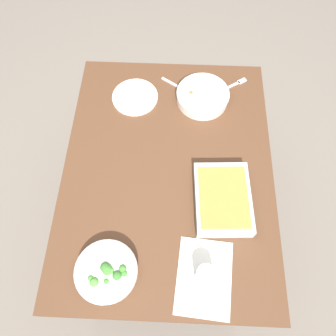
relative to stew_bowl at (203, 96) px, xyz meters
The scene contains 11 objects.
ground_plane 0.87m from the stew_bowl, 21.70° to the right, with size 6.00×6.00×0.00m, color slate.
dining_table 0.42m from the stew_bowl, 21.70° to the right, with size 1.20×0.90×0.74m.
placemat 0.82m from the stew_bowl, ahead, with size 0.28×0.20×0.00m, color silver.
stew_bowl is the anchor object (origin of this frame).
broccoli_bowl 0.89m from the stew_bowl, 23.29° to the right, with size 0.23×0.23×0.07m.
baking_dish 0.52m from the stew_bowl, ahead, with size 0.31×0.23×0.06m.
drink_cup 0.82m from the stew_bowl, ahead, with size 0.07×0.07×0.08m.
side_plate 0.32m from the stew_bowl, 90.10° to the right, with size 0.22×0.22×0.01m, color white.
spoon_by_stew 0.13m from the stew_bowl, 122.81° to the right, with size 0.11×0.16×0.01m.
spoon_by_broccoli 0.85m from the stew_bowl, 24.10° to the right, with size 0.18×0.04×0.01m.
fork_on_table 0.19m from the stew_bowl, 122.31° to the left, with size 0.11×0.16×0.01m.
Camera 1 is at (0.63, 0.03, 1.99)m, focal length 34.76 mm.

